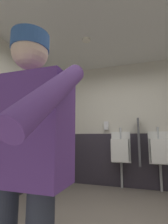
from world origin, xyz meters
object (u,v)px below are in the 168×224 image
object	(u,v)px
urinal_left	(120,150)
person	(24,150)
urinal_middle	(160,151)
soap_dispenser	(106,126)

from	to	relation	value
urinal_left	person	world-z (taller)	person
person	urinal_left	bearing A→B (deg)	86.00
urinal_middle	person	size ratio (longest dim) A/B	0.76
urinal_left	person	distance (m)	2.87
urinal_left	soap_dispenser	bearing A→B (deg)	158.92
urinal_middle	person	xyz separation A→B (m)	(-0.95, -2.86, 0.19)
urinal_middle	soap_dispenser	world-z (taller)	soap_dispenser
person	soap_dispenser	world-z (taller)	person
urinal_left	urinal_middle	xyz separation A→B (m)	(0.75, 0.00, 0.00)
urinal_middle	person	distance (m)	3.01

